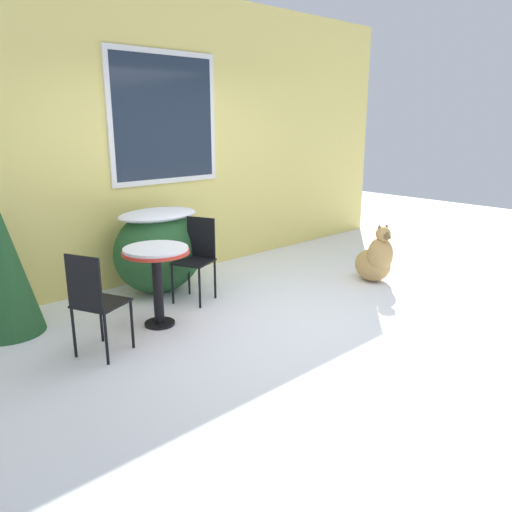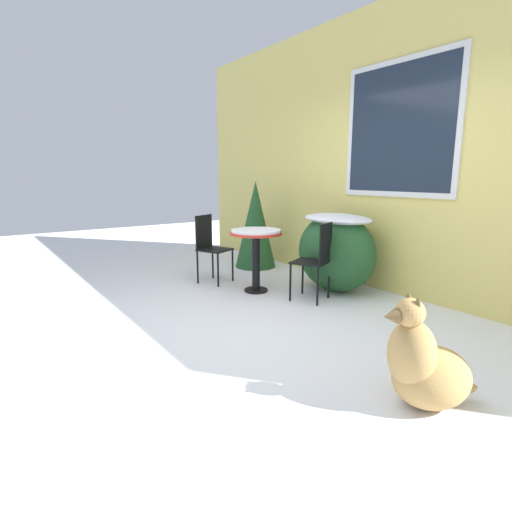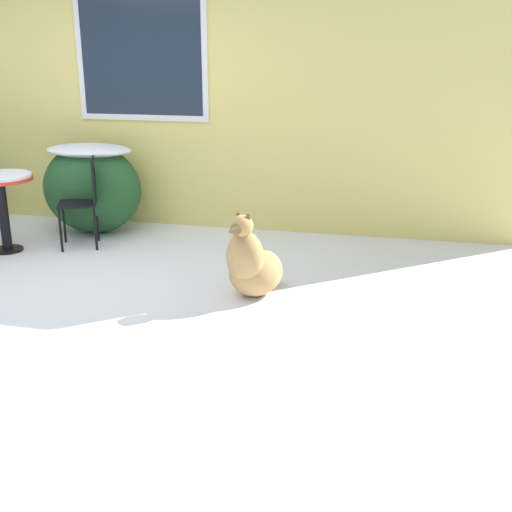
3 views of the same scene
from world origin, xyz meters
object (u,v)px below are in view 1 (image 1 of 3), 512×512
(patio_chair_far_side, at_px, (95,300))
(patio_table, at_px, (157,264))
(patio_chair_near_table, at_px, (197,256))
(dog, at_px, (375,260))

(patio_chair_far_side, bearing_deg, patio_table, -96.59)
(patio_table, xyz_separation_m, patio_chair_near_table, (0.69, 0.32, -0.12))
(patio_chair_far_side, distance_m, dog, 3.34)
(patio_chair_near_table, xyz_separation_m, patio_chair_far_side, (-1.40, -0.54, 0.00))
(patio_chair_near_table, bearing_deg, dog, 40.41)
(patio_chair_near_table, relative_size, patio_chair_far_side, 1.00)
(patio_table, xyz_separation_m, dog, (2.60, -0.63, -0.34))
(patio_table, bearing_deg, patio_chair_near_table, 25.28)
(patio_chair_near_table, bearing_deg, patio_chair_far_side, -91.86)
(patio_chair_near_table, relative_size, dog, 1.23)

